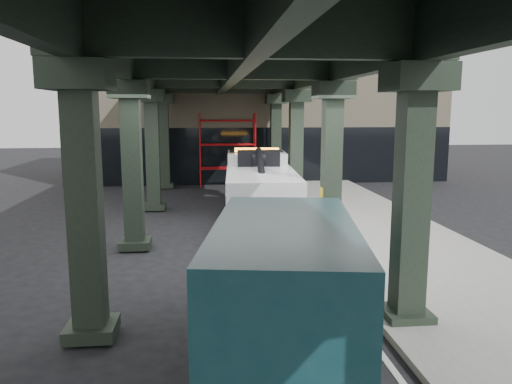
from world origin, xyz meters
TOP-DOWN VIEW (x-y plane):
  - ground at (0.00, 0.00)m, footprint 90.00×90.00m
  - sidewalk at (4.50, 2.00)m, footprint 5.00×40.00m
  - lane_stripe at (1.70, 2.00)m, footprint 0.12×38.00m
  - viaduct at (-0.40, 2.00)m, footprint 7.40×32.00m
  - building at (2.00, 20.00)m, footprint 22.00×10.00m
  - scaffolding at (0.00, 14.64)m, footprint 3.08×0.88m
  - tow_truck at (0.76, 5.58)m, footprint 2.89×8.59m
  - towed_van at (0.00, -5.08)m, footprint 3.19×6.24m

SIDE VIEW (x-z plane):
  - ground at x=0.00m, z-range 0.00..0.00m
  - lane_stripe at x=1.70m, z-range 0.00..0.01m
  - sidewalk at x=4.50m, z-range 0.00..0.15m
  - towed_van at x=0.00m, z-range 0.09..2.51m
  - tow_truck at x=0.76m, z-range -0.03..2.74m
  - scaffolding at x=0.00m, z-range 0.11..4.11m
  - building at x=2.00m, z-range 0.00..8.00m
  - viaduct at x=-0.40m, z-range 2.26..8.66m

